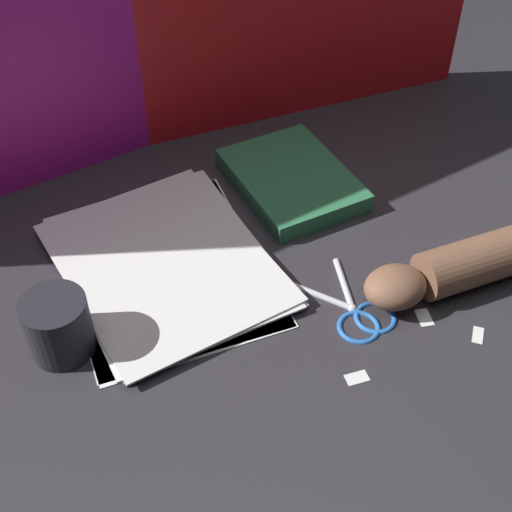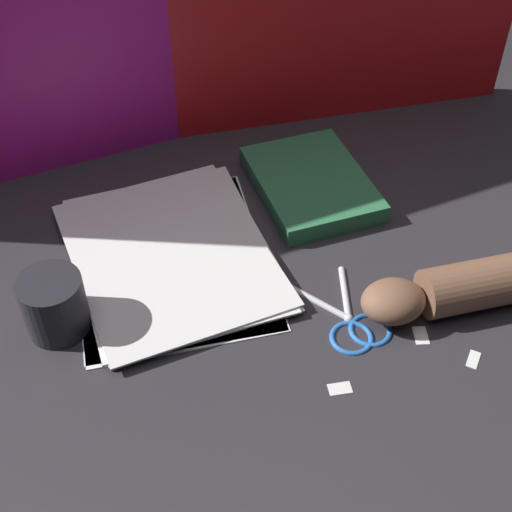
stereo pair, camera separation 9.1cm
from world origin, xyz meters
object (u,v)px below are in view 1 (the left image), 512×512
scissors (358,312)px  hand_forearm (464,265)px  book_closed (292,180)px  paper_stack (166,264)px  mug (58,326)px

scissors → hand_forearm: (0.15, -0.01, 0.03)m
book_closed → hand_forearm: hand_forearm is taller
paper_stack → book_closed: book_closed is taller
book_closed → scissors: bearing=-99.3°
scissors → book_closed: bearing=80.7°
hand_forearm → book_closed: bearing=111.5°
mug → book_closed: bearing=21.3°
paper_stack → hand_forearm: hand_forearm is taller
paper_stack → scissors: 0.27m
book_closed → scissors: 0.27m
paper_stack → mug: (-0.16, -0.08, 0.03)m
book_closed → hand_forearm: size_ratio=0.77×
scissors → mug: bearing=162.6°
hand_forearm → mug: mug is taller
mug → scissors: bearing=-17.4°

